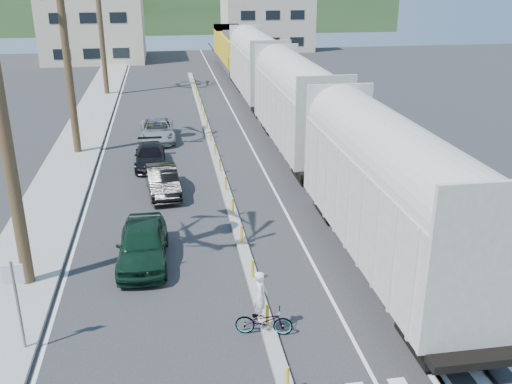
% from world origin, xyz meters
% --- Properties ---
extents(ground, '(140.00, 140.00, 0.00)m').
position_xyz_m(ground, '(0.00, 0.00, 0.00)').
color(ground, '#28282B').
rests_on(ground, ground).
extents(sidewalk, '(3.00, 90.00, 0.15)m').
position_xyz_m(sidewalk, '(-8.50, 25.00, 0.07)').
color(sidewalk, gray).
rests_on(sidewalk, ground).
extents(rails, '(1.56, 100.00, 0.06)m').
position_xyz_m(rails, '(5.00, 28.00, 0.03)').
color(rails, black).
rests_on(rails, ground).
extents(median, '(0.45, 60.00, 0.85)m').
position_xyz_m(median, '(0.00, 19.96, 0.09)').
color(median, gray).
rests_on(median, ground).
extents(lane_markings, '(9.42, 90.00, 0.01)m').
position_xyz_m(lane_markings, '(-2.15, 25.00, 0.00)').
color(lane_markings, silver).
rests_on(lane_markings, ground).
extents(freight_train, '(3.00, 60.94, 5.85)m').
position_xyz_m(freight_train, '(5.00, 25.88, 2.91)').
color(freight_train, '#ACAA9E').
rests_on(freight_train, ground).
extents(street_sign, '(0.60, 0.08, 3.00)m').
position_xyz_m(street_sign, '(-7.30, 2.00, 1.97)').
color(street_sign, slate).
rests_on(street_sign, ground).
extents(buildings, '(38.00, 27.00, 10.00)m').
position_xyz_m(buildings, '(-6.41, 71.66, 4.36)').
color(buildings, beige).
rests_on(buildings, ground).
extents(car_lead, '(2.11, 4.75, 1.59)m').
position_xyz_m(car_lead, '(-3.95, 7.10, 0.79)').
color(car_lead, black).
rests_on(car_lead, ground).
extents(car_second, '(2.32, 4.52, 1.39)m').
position_xyz_m(car_second, '(-3.16, 14.34, 0.70)').
color(car_second, black).
rests_on(car_second, ground).
extents(car_third, '(1.73, 4.23, 1.23)m').
position_xyz_m(car_third, '(-3.84, 18.86, 0.61)').
color(car_third, black).
rests_on(car_third, ground).
extents(car_rear, '(2.45, 4.93, 1.34)m').
position_xyz_m(car_rear, '(-3.43, 24.28, 0.67)').
color(car_rear, '#ABADB0').
rests_on(car_rear, ground).
extents(cyclist, '(1.40, 2.06, 2.19)m').
position_xyz_m(cyclist, '(-0.17, 1.75, 0.69)').
color(cyclist, '#9EA0A5').
rests_on(cyclist, ground).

